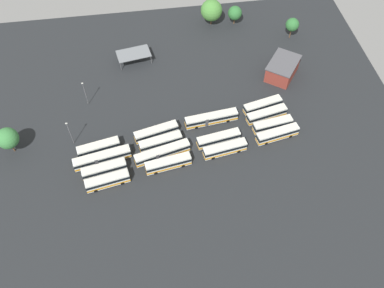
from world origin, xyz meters
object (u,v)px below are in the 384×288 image
Objects in this scene: bus_row3_slot0 at (277,134)px; bus_row1_slot0 at (168,163)px; bus_row1_slot2 at (161,142)px; bus_row3_slot2 at (267,114)px; bus_row1_slot3 at (156,132)px; lamp_post_far_corner at (85,93)px; tree_north_edge at (211,10)px; bus_row3_slot1 at (273,125)px; bus_row0_slot3 at (99,148)px; bus_row1_slot1 at (162,153)px; lamp_post_mid_lot at (70,133)px; bus_row0_slot2 at (102,158)px; maintenance_shelter at (134,54)px; bus_row0_slot0 at (108,181)px; depot_building at (282,69)px; tree_northeast at (292,25)px; bus_row2_slot3 at (211,119)px; bus_row0_slot1 at (104,169)px; bus_row2_slot0 at (225,149)px; bus_row3_slot3 at (262,105)px; tree_east_edge at (8,138)px; tree_west_edge at (235,13)px; bus_row2_slot1 at (219,139)px.

bus_row1_slot0 is at bearing -170.25° from bus_row3_slot0.
bus_row3_slot2 is at bearing 9.98° from bus_row1_slot2.
lamp_post_far_corner reaches higher than bus_row1_slot3.
bus_row3_slot0 is 1.32× the size of tree_north_edge.
bus_row3_slot1 is 0.95× the size of bus_row3_slot2.
bus_row0_slot3 is 17.72m from bus_row1_slot1.
lamp_post_mid_lot reaches higher than bus_row1_slot1.
bus_row0_slot2 is 41.04m from maintenance_shelter.
bus_row0_slot0 is 65.58m from depot_building.
tree_north_edge reaches higher than tree_northeast.
tree_northeast is (34.06, 34.39, 3.56)m from bus_row2_slot3.
bus_row0_slot1 is at bearing -152.53° from depot_building.
bus_row3_slot2 is at bearing -39.69° from maintenance_shelter.
bus_row3_slot2 is (48.21, 8.71, -0.00)m from bus_row0_slot2.
bus_row0_slot0 is 48.88m from bus_row3_slot0.
bus_row2_slot0 is 1.38× the size of lamp_post_far_corner.
bus_row3_slot1 is at bearing -82.36° from bus_row3_slot3.
bus_row0_slot2 and bus_row1_slot2 have the same top height.
bus_row3_slot0 is (49.42, 1.11, -0.00)m from bus_row0_slot2.
bus_row0_slot0 is at bearing -79.69° from lamp_post_far_corner.
tree_northeast is (32.21, 45.73, 3.56)m from bus_row2_slot0.
tree_north_edge reaches higher than tree_east_edge.
bus_row0_slot0 is 73.81m from tree_north_edge.
tree_northeast reaches higher than tree_west_edge.
bus_row2_slot3 is at bearing 44.33° from bus_row1_slot0.
bus_row3_slot1 is 73.57m from tree_east_edge.
lamp_post_far_corner reaches higher than bus_row0_slot0.
bus_row0_slot1 is at bearing 101.50° from bus_row0_slot0.
lamp_post_far_corner reaches higher than depot_building.
bus_row2_slot0 is at bearing -73.77° from bus_row2_slot1.
bus_row3_slot0 is at bearing -79.93° from tree_north_edge.
lamp_post_mid_lot is (-8.11, 7.58, 3.10)m from bus_row0_slot2.
bus_row0_slot0 is 1.22× the size of tree_north_edge.
bus_row0_slot1 and bus_row2_slot0 have the same top height.
tree_northeast is at bearing 60.36° from bus_row3_slot3.
bus_row0_slot2 is 1.34× the size of bus_row3_slot1.
bus_row1_slot1 is 1.24× the size of bus_row3_slot0.
bus_row3_slot2 is at bearing 3.32° from bus_row1_slot3.
bus_row0_slot1 and bus_row0_slot2 have the same top height.
bus_row0_slot3 is 0.76× the size of bus_row1_slot1.
bus_row3_slot1 is at bearing -2.11° from tree_east_edge.
bus_row2_slot0 is at bearing -3.11° from bus_row0_slot2.
bus_row1_slot0 is at bearing -142.97° from depot_building.
bus_row0_slot2 is at bearing -169.76° from bus_row3_slot2.
bus_row3_slot1 is 51.64m from tree_north_edge.
bus_row1_slot3 is 1.85× the size of tree_west_edge.
tree_northeast is (50.43, 37.10, 3.56)m from bus_row1_slot3.
tree_west_edge is at bearing 73.50° from bus_row2_slot1.
bus_row2_slot0 is 17.98m from bus_row3_slot2.
bus_row0_slot2 is 48.99m from bus_row3_slot2.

